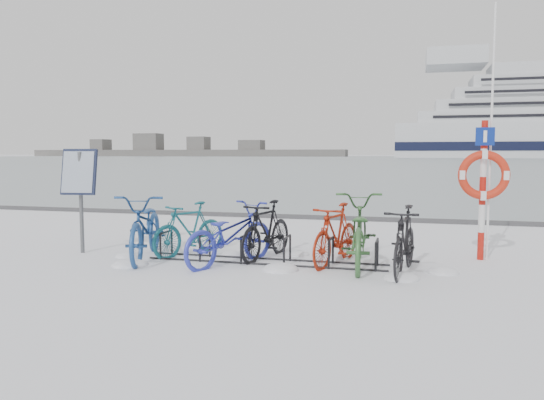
# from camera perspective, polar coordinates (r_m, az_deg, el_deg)

# --- Properties ---
(ground) EXTENTS (900.00, 900.00, 0.00)m
(ground) POSITION_cam_1_polar(r_m,az_deg,el_deg) (8.82, -0.66, -6.73)
(ground) COLOR white
(ground) RESTS_ON ground
(ice_sheet) EXTENTS (400.00, 298.00, 0.02)m
(ice_sheet) POSITION_cam_1_polar(r_m,az_deg,el_deg) (163.35, 14.10, 4.30)
(ice_sheet) COLOR #95A2A9
(ice_sheet) RESTS_ON ground
(quay_edge) EXTENTS (400.00, 0.25, 0.10)m
(quay_edge) POSITION_cam_1_polar(r_m,az_deg,el_deg) (14.51, 5.59, -1.89)
(quay_edge) COLOR #3F3F42
(quay_edge) RESTS_ON ground
(bike_rack) EXTENTS (4.00, 0.48, 0.46)m
(bike_rack) POSITION_cam_1_polar(r_m,az_deg,el_deg) (8.79, -0.66, -5.58)
(bike_rack) COLOR black
(bike_rack) RESTS_ON ground
(info_board) EXTENTS (0.66, 0.33, 1.88)m
(info_board) POSITION_cam_1_polar(r_m,az_deg,el_deg) (10.10, -20.01, 2.22)
(info_board) COLOR #595B5E
(info_board) RESTS_ON ground
(lifebuoy_station) EXTENTS (0.82, 0.23, 4.27)m
(lifebuoy_station) POSITION_cam_1_polar(r_m,az_deg,el_deg) (9.51, 21.84, 2.46)
(lifebuoy_station) COLOR #B0170E
(lifebuoy_station) RESTS_ON ground
(shoreline) EXTENTS (180.00, 12.00, 9.50)m
(shoreline) POSITION_cam_1_polar(r_m,az_deg,el_deg) (295.73, -10.03, 5.20)
(shoreline) COLOR #4F4F4F
(shoreline) RESTS_ON ground
(bike_0) EXTENTS (1.38, 2.34, 1.16)m
(bike_0) POSITION_cam_1_polar(r_m,az_deg,el_deg) (9.36, -13.33, -2.58)
(bike_0) COLOR navy
(bike_0) RESTS_ON ground
(bike_1) EXTENTS (1.13, 1.65, 0.97)m
(bike_1) POSITION_cam_1_polar(r_m,az_deg,el_deg) (9.57, -8.89, -2.91)
(bike_1) COLOR #175D69
(bike_1) RESTS_ON ground
(bike_2) EXTENTS (1.46, 2.08, 1.04)m
(bike_2) POSITION_cam_1_polar(r_m,az_deg,el_deg) (8.67, -4.56, -3.48)
(bike_2) COLOR #2D36AF
(bike_2) RESTS_ON ground
(bike_3) EXTENTS (0.85, 1.77, 1.03)m
(bike_3) POSITION_cam_1_polar(r_m,az_deg,el_deg) (9.12, -0.61, -3.08)
(bike_3) COLOR black
(bike_3) RESTS_ON ground
(bike_4) EXTENTS (0.93, 1.77, 1.02)m
(bike_4) POSITION_cam_1_polar(r_m,az_deg,el_deg) (8.69, 6.90, -3.52)
(bike_4) COLOR #A0220E
(bike_4) RESTS_ON ground
(bike_5) EXTENTS (0.97, 2.29, 1.17)m
(bike_5) POSITION_cam_1_polar(r_m,az_deg,el_deg) (8.62, 9.24, -3.12)
(bike_5) COLOR #336130
(bike_5) RESTS_ON ground
(bike_6) EXTENTS (0.73, 1.80, 1.05)m
(bike_6) POSITION_cam_1_polar(r_m,az_deg,el_deg) (8.22, 14.09, -4.04)
(bike_6) COLOR black
(bike_6) RESTS_ON ground
(snow_drifts) EXTENTS (5.71, 2.03, 0.20)m
(snow_drifts) POSITION_cam_1_polar(r_m,az_deg,el_deg) (8.60, 0.14, -7.05)
(snow_drifts) COLOR white
(snow_drifts) RESTS_ON ground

